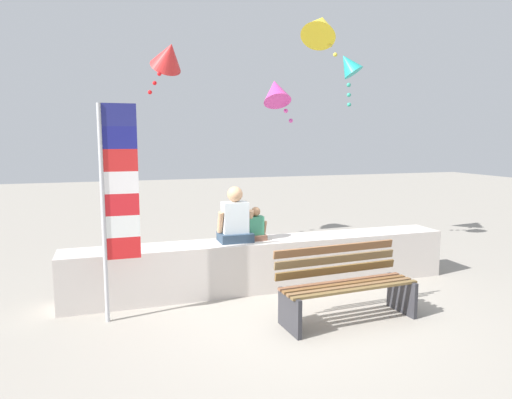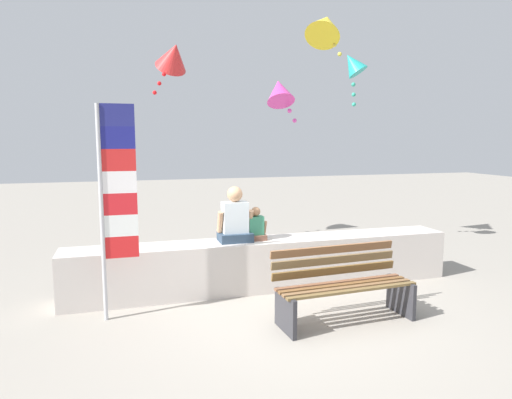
{
  "view_description": "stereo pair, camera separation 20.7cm",
  "coord_description": "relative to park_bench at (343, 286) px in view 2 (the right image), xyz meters",
  "views": [
    {
      "loc": [
        -2.19,
        -5.13,
        2.2
      ],
      "look_at": [
        -0.15,
        1.1,
        1.33
      ],
      "focal_mm": 32.11,
      "sensor_mm": 36.0,
      "label": 1
    },
    {
      "loc": [
        -2.0,
        -5.19,
        2.2
      ],
      "look_at": [
        -0.15,
        1.1,
        1.33
      ],
      "focal_mm": 32.11,
      "sensor_mm": 36.0,
      "label": 2
    }
  ],
  "objects": [
    {
      "name": "flag_banner",
      "position": [
        -2.64,
        0.82,
        1.13
      ],
      "size": [
        0.44,
        0.05,
        2.61
      ],
      "color": "#B7B7BC",
      "rests_on": "ground"
    },
    {
      "name": "person_adult",
      "position": [
        -0.99,
        1.45,
        0.62
      ],
      "size": [
        0.52,
        0.38,
        0.8
      ],
      "color": "#293C50",
      "rests_on": "seawall_ledge"
    },
    {
      "name": "seawall_ledge",
      "position": [
        -0.53,
        1.43,
        -0.05
      ],
      "size": [
        5.75,
        0.62,
        0.73
      ],
      "primitive_type": "cube",
      "color": "beige",
      "rests_on": "ground"
    },
    {
      "name": "ground_plane",
      "position": [
        -0.53,
        0.33,
        -0.42
      ],
      "size": [
        40.0,
        40.0,
        0.0
      ],
      "primitive_type": "plane",
      "color": "gray"
    },
    {
      "name": "kite_red",
      "position": [
        -1.49,
        4.46,
        3.39
      ],
      "size": [
        0.83,
        0.94,
        1.15
      ],
      "color": "red"
    },
    {
      "name": "person_child",
      "position": [
        -0.68,
        1.45,
        0.5
      ],
      "size": [
        0.32,
        0.23,
        0.49
      ],
      "color": "brown",
      "rests_on": "seawall_ledge"
    },
    {
      "name": "kite_magenta",
      "position": [
        0.33,
        3.34,
        2.66
      ],
      "size": [
        0.62,
        0.7,
        0.9
      ],
      "color": "#DB3D9E"
    },
    {
      "name": "kite_yellow",
      "position": [
        1.28,
        3.47,
        3.92
      ],
      "size": [
        1.07,
        1.1,
        1.01
      ],
      "color": "yellow"
    },
    {
      "name": "park_bench",
      "position": [
        0.0,
        0.0,
        0.0
      ],
      "size": [
        1.74,
        0.71,
        0.88
      ],
      "color": "brown",
      "rests_on": "ground"
    },
    {
      "name": "kite_teal",
      "position": [
        1.68,
        3.07,
        3.16
      ],
      "size": [
        0.68,
        0.69,
        1.03
      ],
      "color": "teal"
    }
  ]
}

